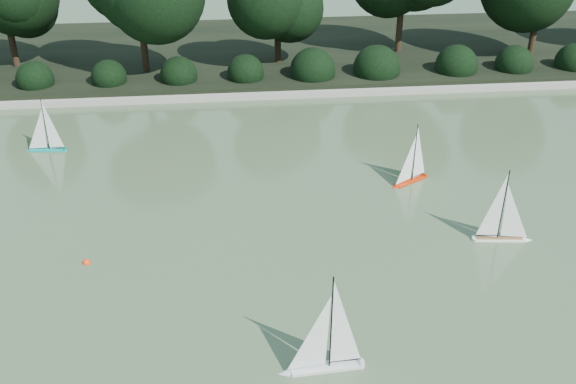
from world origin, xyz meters
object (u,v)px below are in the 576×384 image
(sailboat_orange, at_px, (409,173))
(race_buoy, at_px, (87,263))
(sailboat_white_a, at_px, (320,355))
(sailboat_teal, at_px, (43,142))
(sailboat_white_b, at_px, (506,229))

(sailboat_orange, bearing_deg, race_buoy, -159.69)
(sailboat_white_a, xyz_separation_m, sailboat_teal, (-5.33, 7.66, -0.05))
(sailboat_white_a, relative_size, sailboat_orange, 1.19)
(sailboat_white_a, distance_m, sailboat_teal, 9.33)
(sailboat_white_b, relative_size, sailboat_orange, 1.08)
(sailboat_white_b, distance_m, sailboat_teal, 10.30)
(sailboat_white_a, relative_size, sailboat_teal, 1.22)
(sailboat_white_a, bearing_deg, race_buoy, 141.02)
(sailboat_white_b, xyz_separation_m, race_buoy, (-7.38, 0.04, -0.23))
(sailboat_white_a, xyz_separation_m, sailboat_orange, (2.66, 5.22, -0.04))
(sailboat_teal, relative_size, race_buoy, 9.48)
(sailboat_teal, bearing_deg, sailboat_white_b, -27.73)
(sailboat_orange, xyz_separation_m, race_buoy, (-6.25, -2.31, -0.22))
(sailboat_white_a, xyz_separation_m, sailboat_white_b, (3.79, 2.86, -0.03))
(sailboat_teal, bearing_deg, sailboat_orange, -16.99)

